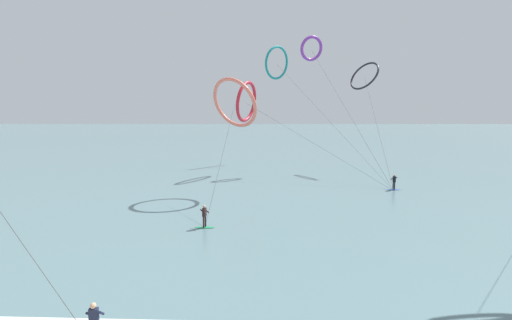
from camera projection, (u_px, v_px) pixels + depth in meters
sea_water at (259, 138)px, 111.74m from camera, size 400.00×200.00×0.08m
surfer_emerald at (204, 218)px, 27.34m from camera, size 1.40×0.67×1.70m
surfer_cobalt at (394, 183)px, 40.06m from camera, size 1.40×0.62×1.70m
kite_violet at (312, 49)px, 51.01m from camera, size 9.10×14.41×18.45m
kite_teal at (277, 63)px, 60.64m from camera, size 13.84×25.04×18.64m
kite_charcoal at (364, 76)px, 51.71m from camera, size 4.67×16.08×15.10m
kite_crimson at (246, 102)px, 48.73m from camera, size 17.66×12.49×12.23m
kite_coral at (234, 103)px, 36.86m from camera, size 5.65×13.35×11.70m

